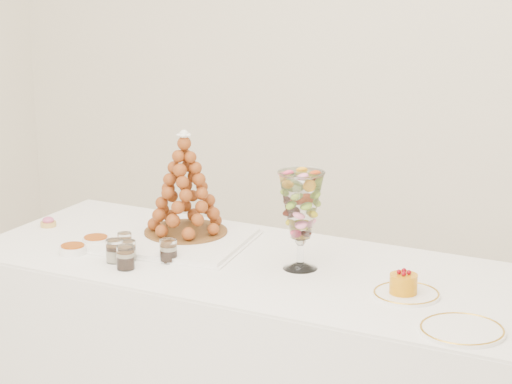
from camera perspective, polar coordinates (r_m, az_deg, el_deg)
The scene contains 15 objects.
buffet_table at distance 3.36m, azimuth -0.07°, elevation -9.82°, with size 1.89×0.77×0.72m.
lace_tray at distance 3.45m, azimuth -5.18°, elevation -2.71°, with size 0.54×0.41×0.02m, color white.
macaron_vase at distance 3.12m, azimuth 2.58°, elevation -0.83°, with size 0.14×0.14×0.31m.
cake_plate at distance 2.98m, azimuth 8.59°, elevation -5.79°, with size 0.20×0.20×0.01m, color white.
spare_plate at distance 2.76m, azimuth 11.69°, elevation -7.74°, with size 0.23×0.23×0.01m, color white.
pink_tart at distance 3.68m, azimuth -11.79°, elevation -1.71°, with size 0.06×0.06×0.04m.
verrine_a at distance 3.36m, azimuth -7.51°, elevation -2.85°, with size 0.05×0.05×0.06m, color white.
verrine_b at distance 3.27m, azimuth -7.31°, elevation -3.34°, with size 0.05×0.05×0.07m, color white.
verrine_c at distance 3.24m, azimuth -5.03°, elevation -3.37°, with size 0.06×0.06×0.08m, color white.
verrine_d at distance 3.26m, azimuth -8.08°, elevation -3.35°, with size 0.06×0.06×0.08m, color white.
verrine_e at distance 3.19m, azimuth -7.47°, elevation -3.73°, with size 0.06×0.06×0.08m, color white.
ramekin_back at distance 3.44m, azimuth -9.14°, elevation -2.81°, with size 0.09×0.09×0.03m, color white.
ramekin_front at distance 3.36m, azimuth -10.42°, elevation -3.28°, with size 0.09×0.09×0.03m, color white.
croquembouche at distance 3.44m, azimuth -4.08°, elevation 0.50°, with size 0.29×0.29×0.36m.
mousse_cake at distance 2.97m, azimuth 8.42°, elevation -5.19°, with size 0.08×0.08×0.07m.
Camera 1 is at (1.33, -2.35, 1.78)m, focal length 70.00 mm.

